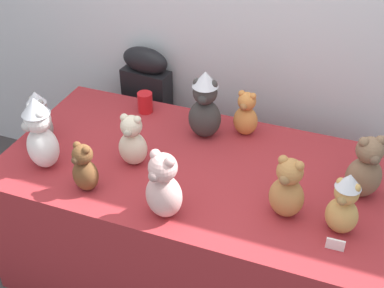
# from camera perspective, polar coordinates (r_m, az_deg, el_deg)

# --- Properties ---
(display_table) EXTENTS (1.76, 0.93, 0.70)m
(display_table) POSITION_cam_1_polar(r_m,az_deg,el_deg) (2.59, 0.00, -8.51)
(display_table) COLOR maroon
(display_table) RESTS_ON ground_plane
(instrument_case) EXTENTS (0.29, 0.15, 0.95)m
(instrument_case) POSITION_cam_1_polar(r_m,az_deg,el_deg) (3.10, -4.86, 2.75)
(instrument_case) COLOR black
(instrument_case) RESTS_ON ground_plane
(teddy_bear_chestnut) EXTENTS (0.14, 0.13, 0.23)m
(teddy_bear_chestnut) POSITION_cam_1_polar(r_m,az_deg,el_deg) (2.21, -11.90, -2.69)
(teddy_bear_chestnut) COLOR brown
(teddy_bear_chestnut) RESTS_ON display_table
(teddy_bear_caramel) EXTENTS (0.17, 0.15, 0.28)m
(teddy_bear_caramel) POSITION_cam_1_polar(r_m,az_deg,el_deg) (2.06, 10.59, -4.97)
(teddy_bear_caramel) COLOR #B27A42
(teddy_bear_caramel) RESTS_ON display_table
(teddy_bear_mocha) EXTENTS (0.20, 0.19, 0.30)m
(teddy_bear_mocha) POSITION_cam_1_polar(r_m,az_deg,el_deg) (2.23, 18.77, -2.63)
(teddy_bear_mocha) COLOR #7F6047
(teddy_bear_mocha) RESTS_ON display_table
(teddy_bear_blush) EXTENTS (0.19, 0.17, 0.31)m
(teddy_bear_blush) POSITION_cam_1_polar(r_m,az_deg,el_deg) (2.02, -3.20, -4.80)
(teddy_bear_blush) COLOR beige
(teddy_bear_blush) RESTS_ON display_table
(teddy_bear_cream) EXTENTS (0.14, 0.12, 0.26)m
(teddy_bear_cream) POSITION_cam_1_polar(r_m,az_deg,el_deg) (2.32, -6.66, 0.29)
(teddy_bear_cream) COLOR beige
(teddy_bear_cream) RESTS_ON display_table
(teddy_bear_snow) EXTENTS (0.21, 0.20, 0.36)m
(teddy_bear_snow) POSITION_cam_1_polar(r_m,az_deg,el_deg) (2.36, -16.58, 1.10)
(teddy_bear_snow) COLOR white
(teddy_bear_snow) RESTS_ON display_table
(teddy_bear_ginger) EXTENTS (0.13, 0.12, 0.24)m
(teddy_bear_ginger) POSITION_cam_1_polar(r_m,az_deg,el_deg) (2.52, 6.03, 3.28)
(teddy_bear_ginger) COLOR #D17F3D
(teddy_bear_ginger) RESTS_ON display_table
(teddy_bear_charcoal) EXTENTS (0.18, 0.15, 0.36)m
(teddy_bear_charcoal) POSITION_cam_1_polar(r_m,az_deg,el_deg) (2.46, 1.44, 4.32)
(teddy_bear_charcoal) COLOR #383533
(teddy_bear_charcoal) RESTS_ON display_table
(teddy_bear_ash) EXTENTS (0.15, 0.13, 0.27)m
(teddy_bear_ash) POSITION_cam_1_polar(r_m,az_deg,el_deg) (2.55, -16.67, 2.88)
(teddy_bear_ash) COLOR gray
(teddy_bear_ash) RESTS_ON display_table
(teddy_bear_honey) EXTENTS (0.15, 0.14, 0.28)m
(teddy_bear_honey) POSITION_cam_1_polar(r_m,az_deg,el_deg) (2.04, 16.59, -6.44)
(teddy_bear_honey) COLOR tan
(teddy_bear_honey) RESTS_ON display_table
(party_cup_red) EXTENTS (0.08, 0.08, 0.11)m
(party_cup_red) POSITION_cam_1_polar(r_m,az_deg,el_deg) (2.73, -5.25, 4.64)
(party_cup_red) COLOR red
(party_cup_red) RESTS_ON display_table
(name_card_front_left) EXTENTS (0.07, 0.01, 0.05)m
(name_card_front_left) POSITION_cam_1_polar(r_m,az_deg,el_deg) (2.03, 15.69, -10.74)
(name_card_front_left) COLOR white
(name_card_front_left) RESTS_ON display_table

